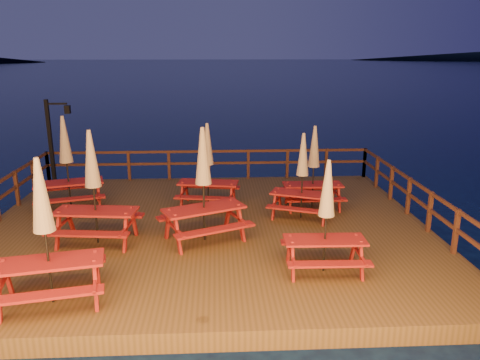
{
  "coord_description": "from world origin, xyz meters",
  "views": [
    {
      "loc": [
        0.28,
        -11.98,
        5.04
      ],
      "look_at": [
        0.94,
        0.6,
        1.53
      ],
      "focal_mm": 35.0,
      "sensor_mm": 36.0,
      "label": 1
    }
  ],
  "objects_px": {
    "lamp_post": "(54,134)",
    "picnic_table_0": "(326,215)",
    "picnic_table_2": "(302,175)",
    "picnic_table_1": "(203,183)"
  },
  "relations": [
    {
      "from": "lamp_post",
      "to": "picnic_table_1",
      "type": "relative_size",
      "value": 1.04
    },
    {
      "from": "picnic_table_0",
      "to": "picnic_table_2",
      "type": "xyz_separation_m",
      "value": [
        0.1,
        3.36,
        -0.02
      ]
    },
    {
      "from": "lamp_post",
      "to": "picnic_table_2",
      "type": "distance_m",
      "value": 9.03
    },
    {
      "from": "picnic_table_0",
      "to": "picnic_table_1",
      "type": "distance_m",
      "value": 3.22
    },
    {
      "from": "picnic_table_1",
      "to": "picnic_table_2",
      "type": "distance_m",
      "value": 3.12
    },
    {
      "from": "lamp_post",
      "to": "picnic_table_0",
      "type": "bearing_deg",
      "value": -42.74
    },
    {
      "from": "picnic_table_2",
      "to": "lamp_post",
      "type": "bearing_deg",
      "value": 175.9
    },
    {
      "from": "lamp_post",
      "to": "picnic_table_2",
      "type": "height_order",
      "value": "lamp_post"
    },
    {
      "from": "lamp_post",
      "to": "picnic_table_0",
      "type": "relative_size",
      "value": 1.21
    },
    {
      "from": "lamp_post",
      "to": "picnic_table_2",
      "type": "xyz_separation_m",
      "value": [
        8.07,
        -4.0,
        -0.52
      ]
    }
  ]
}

